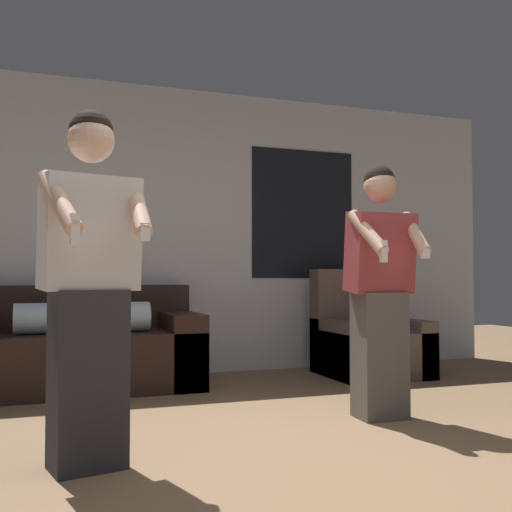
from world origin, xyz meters
TOP-DOWN VIEW (x-y plane):
  - ground_plane at (0.00, 0.00)m, footprint 14.00×14.00m
  - wall_back at (0.02, 3.18)m, footprint 6.83×0.07m
  - couch at (-0.86, 2.68)m, footprint 1.87×0.91m
  - armchair at (1.70, 2.53)m, footprint 0.86×0.85m
  - person_left at (-0.96, 0.55)m, footprint 0.51×0.54m
  - person_right at (0.88, 0.98)m, footprint 0.47×0.48m

SIDE VIEW (x-z plane):
  - ground_plane at x=0.00m, z-range 0.00..0.00m
  - armchair at x=1.70m, z-range -0.18..0.80m
  - couch at x=-0.86m, z-range -0.10..0.73m
  - person_right at x=0.88m, z-range 0.01..1.64m
  - person_left at x=-0.96m, z-range 0.01..1.72m
  - wall_back at x=0.02m, z-range 0.00..2.70m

